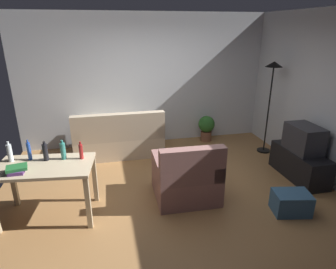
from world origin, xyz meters
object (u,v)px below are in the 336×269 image
object	(u,v)px
torchiere_lamp	(272,83)
bottle_red	(81,151)
couch	(119,140)
armchair	(187,179)
desk	(45,173)
storage_box	(291,203)
bottle_tall	(63,151)
tv	(304,139)
bottle_clear	(10,153)
book_stack	(17,169)
potted_plant	(206,127)
bottle_blue	(29,151)
bottle_dark	(45,152)
tv_stand	(299,164)

from	to	relation	value
torchiere_lamp	bottle_red	bearing A→B (deg)	-160.31
couch	armchair	size ratio (longest dim) A/B	1.86
couch	bottle_red	distance (m)	1.94
desk	bottle_red	size ratio (longest dim) A/B	5.25
storage_box	bottle_tall	distance (m)	3.16
tv	bottle_clear	xyz separation A→B (m)	(-4.38, -0.01, 0.18)
armchair	bottle_red	size ratio (longest dim) A/B	3.79
desk	book_stack	size ratio (longest dim) A/B	4.81
tv	bottle_clear	size ratio (longest dim) A/B	2.18
tv	torchiere_lamp	world-z (taller)	torchiere_lamp
storage_box	bottle_clear	size ratio (longest dim) A/B	1.74
armchair	storage_box	distance (m)	1.47
storage_box	armchair	bearing A→B (deg)	152.95
desk	couch	bearing A→B (deg)	67.40
potted_plant	bottle_blue	world-z (taller)	bottle_blue
bottle_blue	bottle_dark	size ratio (longest dim) A/B	1.05
storage_box	bottle_clear	bearing A→B (deg)	166.74
potted_plant	bottle_dark	world-z (taller)	bottle_dark
desk	bottle_blue	xyz separation A→B (m)	(-0.20, 0.21, 0.23)
bottle_clear	bottle_dark	bearing A→B (deg)	-8.71
storage_box	bottle_tall	size ratio (longest dim) A/B	1.81
bottle_blue	bottle_red	world-z (taller)	bottle_blue
potted_plant	bottle_dark	size ratio (longest dim) A/B	2.14
tv	storage_box	bearing A→B (deg)	139.46
bottle_red	bottle_dark	bearing A→B (deg)	173.61
tv	bottle_dark	size ratio (longest dim) A/B	2.25
couch	bottle_blue	size ratio (longest dim) A/B	6.14
potted_plant	bottle_red	xyz separation A→B (m)	(-2.52, -2.07, 0.54)
bottle_clear	armchair	bearing A→B (deg)	-4.73
tv	potted_plant	xyz separation A→B (m)	(-0.96, 1.94, -0.37)
tv_stand	bottle_tall	distance (m)	3.77
potted_plant	bottle_red	world-z (taller)	bottle_red
couch	bottle_tall	size ratio (longest dim) A/B	6.46
potted_plant	book_stack	bearing A→B (deg)	-144.69
tv	torchiere_lamp	bearing A→B (deg)	0.18
torchiere_lamp	bottle_clear	bearing A→B (deg)	-165.55
bottle_red	book_stack	world-z (taller)	bottle_red
bottle_blue	bottle_tall	bearing A→B (deg)	-10.18
tv	bottle_red	bearing A→B (deg)	92.11
torchiere_lamp	desk	size ratio (longest dim) A/B	1.42
desk	armchair	xyz separation A→B (m)	(1.90, 0.02, -0.33)
desk	book_stack	distance (m)	0.35
tv_stand	bottle_tall	size ratio (longest dim) A/B	4.15
bottle_dark	bottle_blue	bearing A→B (deg)	161.83
armchair	storage_box	world-z (taller)	armchair
couch	tv	size ratio (longest dim) A/B	2.86
desk	bottle_red	world-z (taller)	bottle_red
storage_box	bottle_clear	distance (m)	3.81
bottle_clear	tv	bearing A→B (deg)	0.13
bottle_blue	tv	bearing A→B (deg)	0.12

